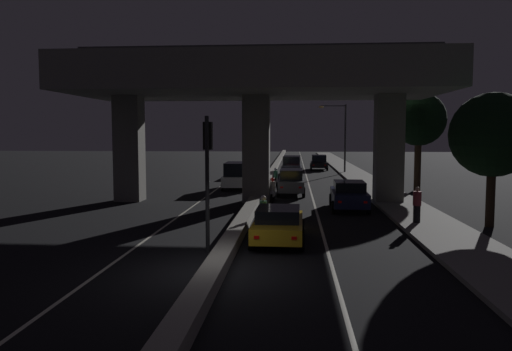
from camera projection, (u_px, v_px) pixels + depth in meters
The scene contains 22 objects.
ground_plane at pixel (217, 272), 14.72m from camera, with size 200.00×200.00×0.00m, color black.
lane_line_left_inner at pixel (237, 175), 49.76m from camera, with size 0.12×126.00×0.00m, color beige.
lane_line_right_inner at pixel (306, 175), 49.24m from camera, with size 0.12×126.00×0.00m, color beige.
median_divider at pixel (272, 173), 49.48m from camera, with size 0.62×126.00×0.43m, color gray.
sidewalk_right at pixel (366, 181), 41.91m from camera, with size 2.82×126.00×0.16m, color gray.
elevated_overpass at pixel (256, 84), 29.23m from camera, with size 21.33×9.73×9.23m.
traffic_light_left_of_median at pixel (208, 159), 17.05m from camera, with size 0.30×0.49×4.67m.
street_lamp at pixel (341, 132), 51.08m from camera, with size 2.83×0.32×7.06m.
car_taxi_yellow_lead at pixel (278, 224), 18.70m from camera, with size 2.01×4.48×1.33m.
car_dark_blue_second at pixel (349, 195), 26.68m from camera, with size 2.03×4.61×1.55m.
car_grey_third at pixel (291, 181), 33.33m from camera, with size 1.82×4.57×1.70m.
car_dark_red_fourth at pixel (291, 173), 42.20m from camera, with size 1.95×4.50×1.34m.
car_grey_fifth at pixel (292, 165), 49.58m from camera, with size 2.16×4.75×1.86m.
car_black_sixth at pixel (319, 162), 56.30m from camera, with size 2.04×4.34×1.67m.
car_white_lead_oncoming at pixel (237, 175), 36.77m from camera, with size 2.11×4.53×1.96m.
car_white_second_oncoming at pixel (253, 166), 48.01m from camera, with size 2.10×4.40×1.73m.
motorcycle_blue_filtering_near at pixel (263, 214), 21.59m from camera, with size 0.34×1.90×1.41m.
motorcycle_white_filtering_mid at pixel (273, 191), 29.81m from camera, with size 0.34×1.91×1.46m.
motorcycle_black_filtering_far at pixel (276, 179), 38.25m from camera, with size 0.34×1.83×1.46m.
pedestrian_on_sidewalk at pixel (417, 205), 21.97m from camera, with size 0.36×0.36×1.58m.
roadside_tree_kerbside_near at pixel (493, 135), 21.52m from camera, with size 3.66×3.66×5.85m.
roadside_tree_kerbside_mid at pixel (419, 120), 35.25m from camera, with size 3.81×3.81×7.02m.
Camera 1 is at (2.25, -14.31, 4.06)m, focal length 35.00 mm.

